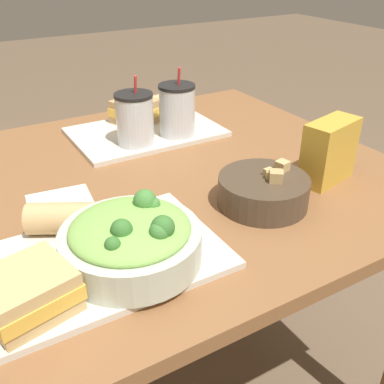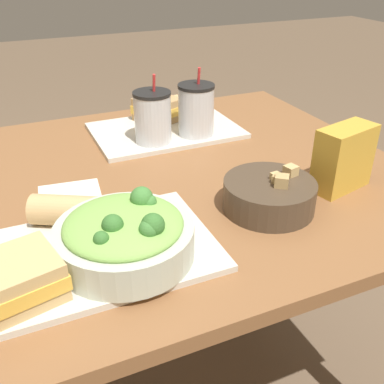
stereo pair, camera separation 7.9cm
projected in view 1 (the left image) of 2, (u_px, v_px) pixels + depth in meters
The scene contains 13 objects.
dining_table at pixel (129, 221), 1.04m from camera, with size 1.24×0.93×0.75m.
tray_near at pixel (102, 259), 0.74m from camera, with size 0.39×0.26×0.01m.
tray_far at pixel (146, 132), 1.23m from camera, with size 0.39×0.26×0.01m.
salad_bowl at pixel (131, 239), 0.71m from camera, with size 0.23×0.23×0.10m.
soup_bowl at pixel (263, 190), 0.89m from camera, with size 0.18×0.18×0.08m.
sandwich_near at pixel (28, 292), 0.62m from camera, with size 0.14×0.13×0.06m.
baguette_near at pixel (67, 218), 0.79m from camera, with size 0.14×0.11×0.06m.
sandwich_far at pixel (136, 111), 1.27m from camera, with size 0.14×0.14×0.06m.
baguette_far at pixel (150, 106), 1.32m from camera, with size 0.13×0.07×0.06m.
drink_cup_dark at pixel (135, 121), 1.12m from camera, with size 0.10×0.10×0.17m.
drink_cup_red at pixel (177, 112), 1.17m from camera, with size 0.10×0.10×0.18m.
chip_bag at pixel (329, 151), 0.97m from camera, with size 0.14×0.09×0.14m.
napkin_folded at pixel (59, 200), 0.92m from camera, with size 0.14×0.10×0.00m.
Camera 1 is at (-0.32, -0.82, 1.21)m, focal length 42.00 mm.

